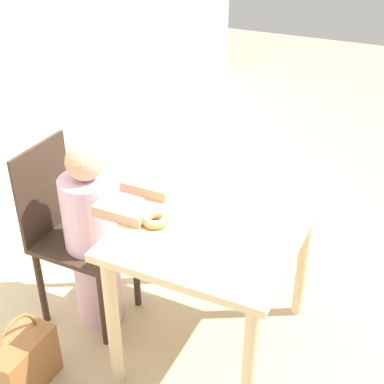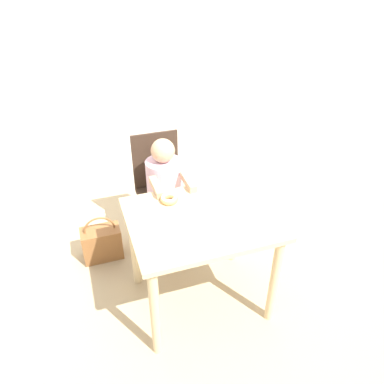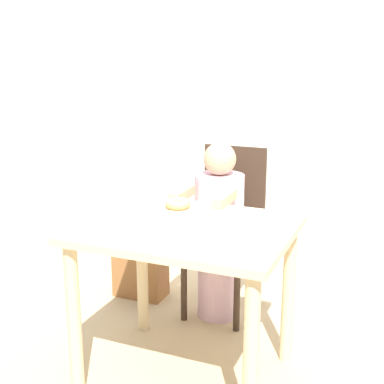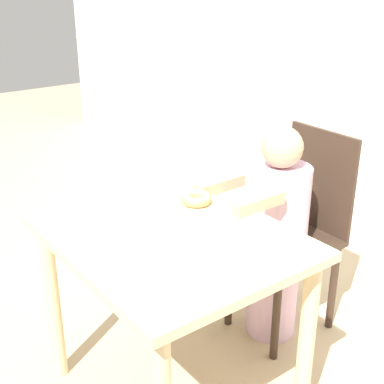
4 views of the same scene
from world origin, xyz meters
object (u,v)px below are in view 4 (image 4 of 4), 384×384
at_px(chair, 295,232).
at_px(donut, 196,198).
at_px(child_figure, 275,237).
at_px(handbag, 210,255).

distance_m(chair, donut, 0.60).
bearing_deg(child_figure, chair, 90.00).
height_order(chair, handbag, chair).
height_order(chair, donut, chair).
bearing_deg(child_figure, handbag, 173.38).
xyz_separation_m(child_figure, handbag, (-0.53, 0.06, -0.35)).
distance_m(donut, handbag, 0.90).
relative_size(child_figure, handbag, 2.52).
relative_size(donut, handbag, 0.30).
height_order(chair, child_figure, child_figure).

